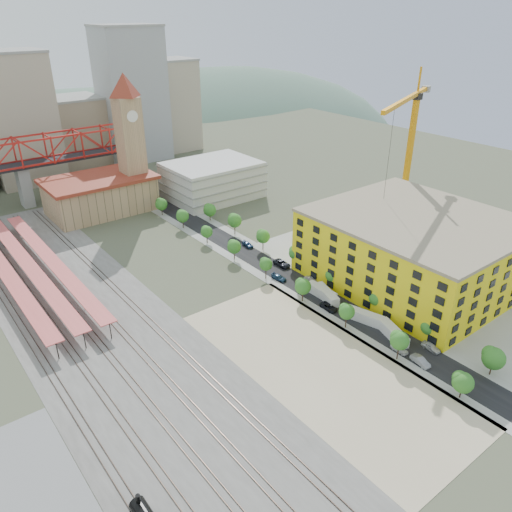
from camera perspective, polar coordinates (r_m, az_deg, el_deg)
ground at (r=130.50m, az=-1.08°, el=-4.85°), size 400.00×400.00×0.00m
ballast_strip at (r=130.24m, az=-18.75°, el=-6.50°), size 36.00×165.00×0.06m
dirt_lot at (r=109.02m, az=7.43°, el=-12.32°), size 28.00×67.00×0.06m
street_asphalt at (r=149.37m, az=0.36°, el=-0.48°), size 12.00×170.00×0.06m
sidewalk_west at (r=146.41m, az=-1.33°, el=-1.09°), size 3.00×170.00×0.04m
sidewalk_east at (r=152.48m, az=1.98°, el=0.09°), size 3.00×170.00×0.04m
construction_pad at (r=147.88m, az=17.86°, el=-2.19°), size 50.00×90.00×0.06m
rail_tracks at (r=129.77m, az=-19.50°, el=-6.70°), size 26.56×160.00×0.18m
platform_canopies at (r=150.93m, az=-24.45°, el=-1.08°), size 16.00×80.00×4.12m
station_hall at (r=192.02m, az=-17.35°, el=6.76°), size 38.00×24.00×13.10m
clock_tower at (r=189.02m, az=-14.31°, el=13.82°), size 12.00×12.00×52.00m
parking_garage at (r=198.97m, az=-5.00°, el=8.66°), size 34.00×26.00×14.00m
truss_bridge at (r=204.60m, az=-25.52°, el=10.16°), size 94.00×9.60×25.60m
construction_building at (r=141.48m, az=17.68°, el=0.77°), size 44.60×50.60×18.80m
street_trees at (r=142.59m, az=2.85°, el=-1.94°), size 15.40×124.40×8.00m
skyline at (r=247.22m, az=-20.58°, el=14.48°), size 133.00×46.00×60.00m
distant_hills at (r=395.29m, az=-18.74°, el=3.26°), size 647.00×264.00×227.00m
tower_crane at (r=165.22m, az=17.12°, el=12.95°), size 45.76×20.42×52.17m
site_trailer_a at (r=119.52m, az=15.38°, el=-8.49°), size 5.36×9.73×2.58m
site_trailer_b at (r=123.63m, az=12.29°, el=-6.81°), size 4.91×9.66×2.56m
site_trailer_c at (r=130.68m, az=8.03°, el=-4.42°), size 5.16×9.86×2.61m
site_trailer_d at (r=131.76m, az=7.47°, el=-4.11°), size 2.51×9.33×2.55m
car_0 at (r=115.90m, az=16.07°, el=-10.18°), size 1.77×4.26×1.44m
car_1 at (r=113.60m, az=18.27°, el=-11.34°), size 2.29×4.89×1.55m
car_2 at (r=126.87m, az=8.30°, el=-5.80°), size 2.60×5.10×1.38m
car_3 at (r=138.75m, az=2.63°, el=-2.48°), size 2.66×4.93×1.36m
car_4 at (r=118.46m, az=19.38°, el=-9.81°), size 2.07×4.57×1.52m
car_5 at (r=138.30m, az=6.23°, el=-2.74°), size 1.65×4.04×1.30m
car_6 at (r=145.95m, az=2.98°, el=-0.87°), size 2.75×5.81×1.60m
car_7 at (r=157.59m, az=-0.97°, el=1.30°), size 2.23×4.85×1.37m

